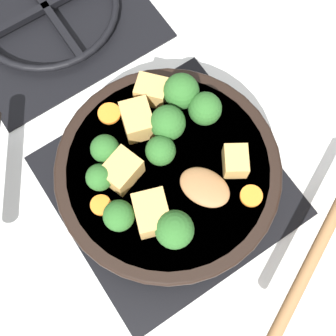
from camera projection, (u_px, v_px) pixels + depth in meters
name	position (u px, v px, depth m)	size (l,w,h in m)	color
ground_plane	(168.00, 186.00, 0.69)	(2.40, 2.40, 0.00)	silver
front_burner_grate	(168.00, 183.00, 0.68)	(0.31, 0.31, 0.03)	black
rear_burner_grate	(47.00, 10.00, 0.77)	(0.31, 0.31, 0.03)	black
skillet_pan	(166.00, 174.00, 0.63)	(0.41, 0.36, 0.06)	black
wooden_spoon	(268.00, 223.00, 0.58)	(0.23, 0.24, 0.02)	olive
tofu_cube_center_large	(122.00, 171.00, 0.59)	(0.05, 0.04, 0.04)	tan
tofu_cube_near_handle	(235.00, 161.00, 0.60)	(0.04, 0.03, 0.03)	tan
tofu_cube_east_chunk	(152.00, 213.00, 0.57)	(0.05, 0.04, 0.04)	tan
tofu_cube_west_chunk	(138.00, 120.00, 0.61)	(0.05, 0.04, 0.04)	tan
tofu_cube_back_piece	(151.00, 91.00, 0.63)	(0.04, 0.03, 0.03)	tan
broccoli_floret_near_spoon	(159.00, 151.00, 0.59)	(0.04, 0.04, 0.05)	#709956
broccoli_floret_center_top	(119.00, 216.00, 0.56)	(0.04, 0.04, 0.05)	#709956
broccoli_floret_east_rim	(181.00, 91.00, 0.61)	(0.05, 0.05, 0.05)	#709956
broccoli_floret_west_rim	(205.00, 109.00, 0.61)	(0.04, 0.04, 0.05)	#709956
broccoli_floret_north_edge	(168.00, 123.00, 0.60)	(0.05, 0.05, 0.05)	#709956
broccoli_floret_south_cluster	(175.00, 230.00, 0.55)	(0.05, 0.05, 0.05)	#709956
broccoli_floret_mid_floret	(105.00, 149.00, 0.59)	(0.04, 0.04, 0.04)	#709956
broccoli_floret_small_inner	(99.00, 178.00, 0.58)	(0.03, 0.03, 0.04)	#709956
carrot_slice_orange_thin	(109.00, 113.00, 0.63)	(0.03, 0.03, 0.01)	orange
carrot_slice_near_center	(101.00, 205.00, 0.59)	(0.03, 0.03, 0.01)	orange
carrot_slice_edge_slice	(251.00, 196.00, 0.59)	(0.03, 0.03, 0.01)	orange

